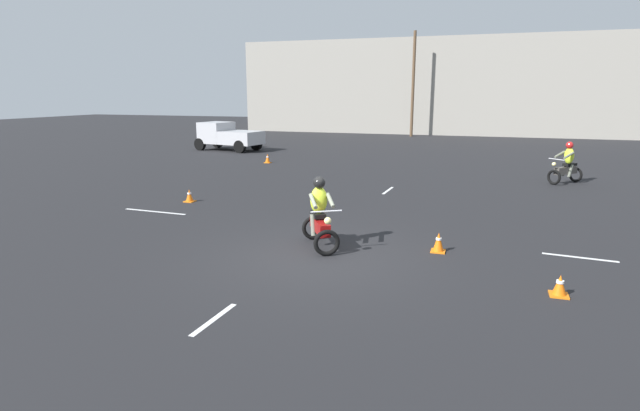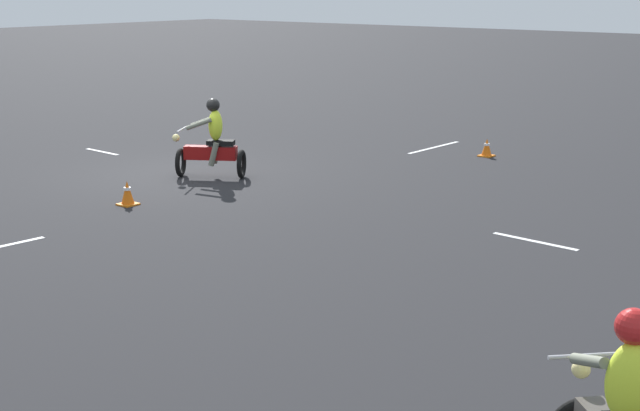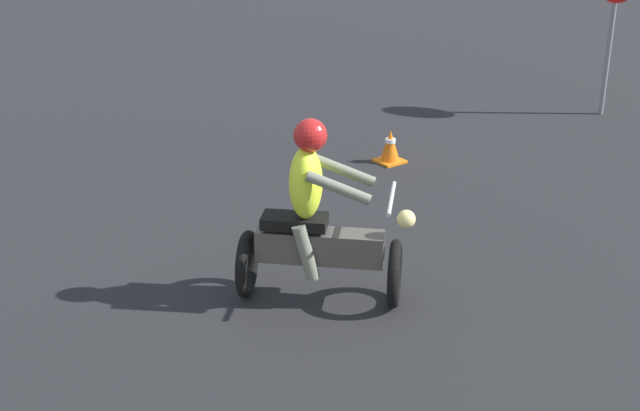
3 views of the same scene
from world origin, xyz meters
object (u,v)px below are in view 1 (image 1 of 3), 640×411
(motorcycle_rider_background, at_px, (567,165))
(traffic_cone_near_left, at_px, (268,159))
(traffic_cone_far_right, at_px, (439,242))
(motorcycle_rider_foreground, at_px, (320,217))
(pickup_truck, at_px, (228,135))
(traffic_cone_mid_left, at_px, (189,196))
(traffic_cone_near_right, at_px, (560,286))
(utility_pole_far, at_px, (413,85))

(motorcycle_rider_background, height_order, traffic_cone_near_left, motorcycle_rider_background)
(traffic_cone_near_left, xyz_separation_m, traffic_cone_far_right, (9.74, -12.34, -0.01))
(motorcycle_rider_foreground, relative_size, pickup_truck, 0.38)
(motorcycle_rider_background, distance_m, traffic_cone_near_left, 13.84)
(traffic_cone_mid_left, distance_m, traffic_cone_far_right, 8.80)
(pickup_truck, height_order, traffic_cone_near_left, pickup_truck)
(motorcycle_rider_foreground, height_order, traffic_cone_near_right, motorcycle_rider_foreground)
(traffic_cone_mid_left, bearing_deg, motorcycle_rider_foreground, -30.79)
(pickup_truck, height_order, traffic_cone_far_right, pickup_truck)
(utility_pole_far, bearing_deg, traffic_cone_mid_left, -96.70)
(traffic_cone_near_right, bearing_deg, traffic_cone_near_left, 130.14)
(traffic_cone_mid_left, relative_size, utility_pole_far, 0.05)
(traffic_cone_near_left, bearing_deg, pickup_truck, 136.03)
(motorcycle_rider_background, xyz_separation_m, pickup_truck, (-18.49, 6.36, 0.20))
(traffic_cone_near_right, xyz_separation_m, traffic_cone_mid_left, (-10.59, 4.77, 0.01))
(pickup_truck, bearing_deg, motorcycle_rider_foreground, -135.86)
(motorcycle_rider_foreground, bearing_deg, traffic_cone_far_right, 158.95)
(pickup_truck, height_order, utility_pole_far, utility_pole_far)
(motorcycle_rider_foreground, distance_m, pickup_truck, 21.07)
(traffic_cone_mid_left, bearing_deg, utility_pole_far, 83.30)
(motorcycle_rider_foreground, height_order, traffic_cone_mid_left, motorcycle_rider_foreground)
(traffic_cone_far_right, xyz_separation_m, utility_pole_far, (-5.03, 30.90, 3.97))
(motorcycle_rider_background, distance_m, traffic_cone_near_right, 12.61)
(traffic_cone_far_right, bearing_deg, motorcycle_rider_foreground, -169.60)
(pickup_truck, xyz_separation_m, traffic_cone_near_right, (16.78, -18.84, -0.74))
(motorcycle_rider_background, bearing_deg, traffic_cone_far_right, 113.32)
(traffic_cone_mid_left, bearing_deg, traffic_cone_near_left, 98.53)
(traffic_cone_mid_left, bearing_deg, pickup_truck, 113.75)
(traffic_cone_near_right, bearing_deg, utility_pole_far, 102.55)
(motorcycle_rider_background, distance_m, utility_pole_far, 22.49)
(traffic_cone_far_right, bearing_deg, traffic_cone_mid_left, 160.93)
(motorcycle_rider_foreground, xyz_separation_m, motorcycle_rider_background, (6.65, 11.07, 0.00))
(traffic_cone_far_right, bearing_deg, pickup_truck, 130.57)
(pickup_truck, bearing_deg, traffic_cone_near_left, -124.00)
(pickup_truck, xyz_separation_m, traffic_cone_far_right, (14.51, -16.94, -0.71))
(traffic_cone_near_left, relative_size, utility_pole_far, 0.06)
(traffic_cone_far_right, height_order, utility_pole_far, utility_pole_far)
(motorcycle_rider_foreground, bearing_deg, traffic_cone_near_right, 132.64)
(motorcycle_rider_background, relative_size, traffic_cone_far_right, 3.66)
(motorcycle_rider_foreground, xyz_separation_m, traffic_cone_far_right, (2.67, 0.49, -0.51))
(motorcycle_rider_foreground, bearing_deg, pickup_truck, -87.27)
(motorcycle_rider_foreground, xyz_separation_m, traffic_cone_mid_left, (-5.65, 3.37, -0.52))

